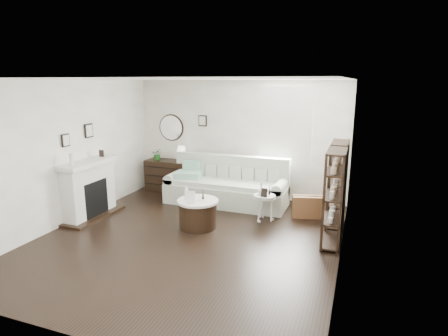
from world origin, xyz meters
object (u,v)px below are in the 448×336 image
at_px(sofa, 227,188).
at_px(drum_table, 198,213).
at_px(pedestal_table, 265,197).
at_px(dresser, 170,176).

xyz_separation_m(sofa, drum_table, (-0.02, -1.54, -0.08)).
distance_m(sofa, drum_table, 1.54).
distance_m(drum_table, pedestal_table, 1.33).
bearing_deg(sofa, drum_table, -90.84).
bearing_deg(dresser, pedestal_table, -23.40).
xyz_separation_m(drum_table, pedestal_table, (1.08, 0.76, 0.21)).
height_order(sofa, dresser, sofa).
bearing_deg(sofa, dresser, 166.79).
relative_size(sofa, pedestal_table, 5.15).
relative_size(sofa, dresser, 2.30).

